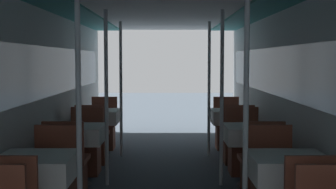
{
  "coord_description": "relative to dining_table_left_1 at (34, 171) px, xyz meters",
  "views": [
    {
      "loc": [
        0.05,
        -1.11,
        1.52
      ],
      "look_at": [
        0.06,
        3.07,
        1.21
      ],
      "focal_mm": 50.0,
      "sensor_mm": 36.0,
      "label": 1
    }
  ],
  "objects": [
    {
      "name": "chair_left_near_3",
      "position": [
        0.0,
        2.91,
        -0.31
      ],
      "size": [
        0.44,
        0.44,
        0.88
      ],
      "color": "brown",
      "rests_on": "ground_plane"
    },
    {
      "name": "chair_left_far_2",
      "position": [
        0.0,
        2.3,
        -0.31
      ],
      "size": [
        0.44,
        0.44,
        0.88
      ],
      "rotation": [
        0.0,
        0.0,
        3.14
      ],
      "color": "brown",
      "rests_on": "ground_plane"
    },
    {
      "name": "chair_left_far_3",
      "position": [
        0.0,
        4.03,
        -0.31
      ],
      "size": [
        0.44,
        0.44,
        0.88
      ],
      "rotation": [
        0.0,
        0.0,
        3.14
      ],
      "color": "brown",
      "rests_on": "ground_plane"
    },
    {
      "name": "chair_right_near_3",
      "position": [
        2.11,
        2.91,
        -0.31
      ],
      "size": [
        0.44,
        0.44,
        0.88
      ],
      "color": "brown",
      "rests_on": "ground_plane"
    },
    {
      "name": "support_pole_left_3",
      "position": [
        0.36,
        3.47,
        0.46
      ],
      "size": [
        0.05,
        0.05,
        2.11
      ],
      "color": "silver",
      "rests_on": "ground_plane"
    },
    {
      "name": "dining_table_right_2",
      "position": [
        2.11,
        1.74,
        0.0
      ],
      "size": [
        0.64,
        0.64,
        0.72
      ],
      "color": "#4C4C51",
      "rests_on": "ground_plane"
    },
    {
      "name": "chair_right_far_1",
      "position": [
        2.11,
        0.56,
        -0.31
      ],
      "size": [
        0.44,
        0.44,
        0.88
      ],
      "rotation": [
        0.0,
        0.0,
        3.14
      ],
      "color": "brown",
      "rests_on": "ground_plane"
    },
    {
      "name": "dining_table_left_2",
      "position": [
        0.0,
        1.74,
        0.0
      ],
      "size": [
        0.64,
        0.64,
        0.72
      ],
      "color": "#4C4C51",
      "rests_on": "ground_plane"
    },
    {
      "name": "dining_table_left_3",
      "position": [
        0.0,
        3.47,
        0.0
      ],
      "size": [
        0.64,
        0.64,
        0.72
      ],
      "color": "#4C4C51",
      "rests_on": "ground_plane"
    },
    {
      "name": "chair_right_near_2",
      "position": [
        2.11,
        1.18,
        -0.31
      ],
      "size": [
        0.44,
        0.44,
        0.88
      ],
      "color": "brown",
      "rests_on": "ground_plane"
    },
    {
      "name": "support_pole_right_3",
      "position": [
        1.75,
        3.47,
        0.46
      ],
      "size": [
        0.05,
        0.05,
        2.11
      ],
      "color": "silver",
      "rests_on": "ground_plane"
    },
    {
      "name": "support_pole_left_2",
      "position": [
        0.36,
        1.74,
        0.46
      ],
      "size": [
        0.05,
        0.05,
        2.11
      ],
      "color": "silver",
      "rests_on": "ground_plane"
    },
    {
      "name": "dining_table_right_1",
      "position": [
        2.11,
        0.0,
        0.0
      ],
      "size": [
        0.64,
        0.64,
        0.72
      ],
      "color": "#4C4C51",
      "rests_on": "ground_plane"
    },
    {
      "name": "chair_left_far_1",
      "position": [
        0.0,
        0.56,
        -0.31
      ],
      "size": [
        0.44,
        0.44,
        0.88
      ],
      "rotation": [
        0.0,
        0.0,
        3.14
      ],
      "color": "brown",
      "rests_on": "ground_plane"
    },
    {
      "name": "support_pole_left_1",
      "position": [
        0.36,
        0.0,
        0.46
      ],
      "size": [
        0.05,
        0.05,
        2.11
      ],
      "color": "silver",
      "rests_on": "ground_plane"
    },
    {
      "name": "dining_table_left_1",
      "position": [
        0.0,
        0.0,
        0.0
      ],
      "size": [
        0.64,
        0.64,
        0.72
      ],
      "color": "#4C4C51",
      "rests_on": "ground_plane"
    },
    {
      "name": "chair_left_near_2",
      "position": [
        0.0,
        1.18,
        -0.31
      ],
      "size": [
        0.44,
        0.44,
        0.88
      ],
      "color": "brown",
      "rests_on": "ground_plane"
    },
    {
      "name": "support_pole_right_2",
      "position": [
        1.75,
        1.74,
        0.46
      ],
      "size": [
        0.05,
        0.05,
        2.11
      ],
      "color": "silver",
      "rests_on": "ground_plane"
    },
    {
      "name": "support_pole_right_1",
      "position": [
        1.75,
        0.0,
        0.46
      ],
      "size": [
        0.05,
        0.05,
        2.11
      ],
      "color": "silver",
      "rests_on": "ground_plane"
    },
    {
      "name": "chair_right_far_2",
      "position": [
        2.11,
        2.3,
        -0.31
      ],
      "size": [
        0.44,
        0.44,
        0.88
      ],
      "rotation": [
        0.0,
        0.0,
        3.14
      ],
      "color": "brown",
      "rests_on": "ground_plane"
    },
    {
      "name": "wall_left",
      "position": [
        -0.4,
        0.95,
        0.51
      ],
      "size": [
        0.05,
        10.17,
        2.11
      ],
      "color": "silver",
      "rests_on": "ground_plane"
    },
    {
      "name": "dining_table_right_3",
      "position": [
        2.11,
        3.47,
        0.0
      ],
      "size": [
        0.64,
        0.64,
        0.72
      ],
      "color": "#4C4C51",
      "rests_on": "ground_plane"
    },
    {
      "name": "wall_right",
      "position": [
        2.5,
        0.95,
        0.51
      ],
      "size": [
        0.05,
        10.17,
        2.11
      ],
      "color": "silver",
      "rests_on": "ground_plane"
    },
    {
      "name": "chair_right_far_3",
      "position": [
        2.11,
        4.03,
        -0.31
      ],
      "size": [
        0.44,
        0.44,
        0.88
      ],
      "rotation": [
        0.0,
        0.0,
        3.14
      ],
      "color": "brown",
      "rests_on": "ground_plane"
    }
  ]
}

